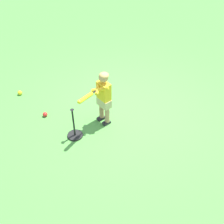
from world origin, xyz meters
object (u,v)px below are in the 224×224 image
at_px(child_batter, 103,95).
at_px(batting_tee, 75,132).
at_px(play_ball_near_batter, 45,114).
at_px(play_ball_far_left, 20,93).

xyz_separation_m(child_batter, batting_tee, (0.62, 0.09, -0.55)).
height_order(play_ball_near_batter, batting_tee, batting_tee).
relative_size(child_batter, play_ball_near_batter, 11.59).
xyz_separation_m(play_ball_near_batter, play_ball_far_left, (0.25, -0.95, 0.00)).
distance_m(child_batter, play_ball_far_left, 2.11).
xyz_separation_m(child_batter, play_ball_near_batter, (0.93, -0.70, -0.60)).
bearing_deg(batting_tee, play_ball_far_left, -72.29).
relative_size(child_batter, play_ball_far_left, 11.27).
height_order(child_batter, batting_tee, child_batter).
relative_size(play_ball_near_batter, batting_tee, 0.15).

